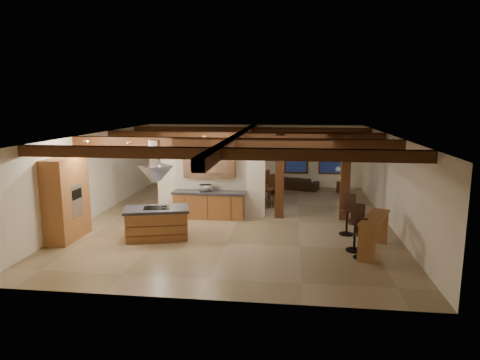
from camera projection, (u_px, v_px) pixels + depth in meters
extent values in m
plane|color=tan|center=(237.00, 220.00, 14.58)|extent=(12.00, 12.00, 0.00)
plane|color=white|center=(254.00, 156.00, 20.18)|extent=(10.00, 0.00, 10.00)
plane|color=white|center=(199.00, 231.00, 8.46)|extent=(10.00, 0.00, 10.00)
plane|color=white|center=(96.00, 175.00, 14.91)|extent=(0.00, 12.00, 12.00)
plane|color=white|center=(392.00, 181.00, 13.73)|extent=(0.00, 12.00, 12.00)
plane|color=#352210|center=(237.00, 135.00, 14.06)|extent=(12.00, 12.00, 0.00)
cube|color=#3F210F|center=(216.00, 153.00, 10.18)|extent=(10.00, 0.25, 0.28)
cube|color=#3F210F|center=(232.00, 143.00, 12.81)|extent=(10.00, 0.25, 0.28)
cube|color=#3F210F|center=(242.00, 136.00, 15.35)|extent=(10.00, 0.25, 0.28)
cube|color=#3F210F|center=(249.00, 131.00, 17.98)|extent=(10.00, 0.25, 0.28)
cube|color=#3F210F|center=(237.00, 139.00, 14.08)|extent=(0.28, 12.00, 0.28)
cube|color=#3F210F|center=(280.00, 176.00, 14.64)|extent=(0.30, 0.30, 2.90)
cube|color=#3F210F|center=(345.00, 178.00, 14.38)|extent=(0.30, 0.30, 2.90)
cube|color=#3F210F|center=(313.00, 143.00, 14.30)|extent=(2.50, 0.28, 0.28)
cube|color=white|center=(211.00, 185.00, 14.99)|extent=(3.80, 0.18, 2.20)
cube|color=#965630|center=(66.00, 199.00, 12.38)|extent=(0.64, 1.60, 2.40)
cube|color=silver|center=(76.00, 201.00, 12.36)|extent=(0.06, 0.62, 0.95)
cube|color=black|center=(77.00, 194.00, 12.31)|extent=(0.01, 0.50, 0.28)
cube|color=#965630|center=(209.00, 206.00, 14.73)|extent=(2.40, 0.60, 0.86)
cube|color=black|center=(209.00, 193.00, 14.65)|extent=(2.50, 0.66, 0.08)
cube|color=#965630|center=(210.00, 164.00, 14.68)|extent=(1.80, 0.34, 0.95)
cube|color=silver|center=(209.00, 165.00, 14.50)|extent=(1.74, 0.02, 0.90)
pyramid|color=silver|center=(156.00, 181.00, 12.32)|extent=(1.10, 1.10, 0.45)
cube|color=silver|center=(155.00, 153.00, 12.17)|extent=(0.26, 0.22, 0.73)
cube|color=#3F210F|center=(296.00, 155.00, 19.87)|extent=(1.10, 0.05, 1.70)
cube|color=black|center=(296.00, 155.00, 19.84)|extent=(0.95, 0.02, 1.55)
cube|color=#3F210F|center=(331.00, 156.00, 19.68)|extent=(1.10, 0.05, 1.70)
cube|color=black|center=(331.00, 156.00, 19.65)|extent=(0.95, 0.02, 1.55)
cube|color=#3F210F|center=(222.00, 150.00, 20.25)|extent=(0.65, 0.04, 0.85)
cube|color=#2A6237|center=(222.00, 150.00, 20.23)|extent=(0.55, 0.01, 0.75)
cylinder|color=silver|center=(130.00, 143.00, 11.64)|extent=(0.16, 0.16, 0.03)
cylinder|color=silver|center=(205.00, 136.00, 13.69)|extent=(0.16, 0.16, 0.03)
cylinder|color=silver|center=(86.00, 141.00, 12.10)|extent=(0.16, 0.16, 0.03)
cube|color=#965630|center=(157.00, 224.00, 12.56)|extent=(1.93, 1.31, 0.84)
cube|color=black|center=(157.00, 209.00, 12.47)|extent=(2.07, 1.46, 0.08)
cube|color=black|center=(157.00, 208.00, 12.46)|extent=(0.84, 0.67, 0.02)
imported|color=#422010|center=(252.00, 194.00, 16.87)|extent=(2.29, 1.73, 0.71)
imported|color=black|center=(297.00, 183.00, 19.60)|extent=(2.07, 1.32, 0.56)
imported|color=#B5B5BA|center=(206.00, 188.00, 14.63)|extent=(0.47, 0.38, 0.23)
cube|color=#965630|center=(375.00, 218.00, 11.29)|extent=(1.13, 1.92, 0.06)
cube|color=#965630|center=(367.00, 244.00, 10.65)|extent=(0.43, 0.24, 0.94)
cube|color=#965630|center=(380.00, 227.00, 12.11)|extent=(0.43, 0.24, 0.94)
cube|color=#3F210F|center=(343.00, 187.00, 18.82)|extent=(0.52, 0.52, 0.51)
cylinder|color=black|center=(343.00, 180.00, 18.76)|extent=(0.06, 0.06, 0.15)
cone|color=#FFE099|center=(343.00, 176.00, 18.73)|extent=(0.27, 0.27, 0.17)
cylinder|color=black|center=(355.00, 222.00, 11.41)|extent=(0.40, 0.40, 0.08)
cube|color=black|center=(358.00, 212.00, 11.52)|extent=(0.36, 0.20, 0.44)
cylinder|color=black|center=(355.00, 237.00, 11.48)|extent=(0.07, 0.07, 0.78)
cylinder|color=black|center=(354.00, 250.00, 11.55)|extent=(0.44, 0.44, 0.03)
cylinder|color=black|center=(361.00, 234.00, 10.90)|extent=(0.32, 0.32, 0.06)
cube|color=black|center=(361.00, 225.00, 11.01)|extent=(0.31, 0.07, 0.36)
cylinder|color=black|center=(361.00, 246.00, 10.96)|extent=(0.05, 0.05, 0.63)
cylinder|color=black|center=(360.00, 257.00, 11.02)|extent=(0.36, 0.36, 0.03)
cylinder|color=black|center=(347.00, 210.00, 12.82)|extent=(0.39, 0.39, 0.08)
cube|color=black|center=(350.00, 201.00, 12.93)|extent=(0.35, 0.19, 0.43)
cylinder|color=black|center=(347.00, 222.00, 12.89)|extent=(0.06, 0.06, 0.75)
cylinder|color=black|center=(346.00, 234.00, 12.96)|extent=(0.43, 0.43, 0.03)
cube|color=#3F210F|center=(240.00, 197.00, 15.96)|extent=(0.57, 0.57, 0.06)
cube|color=#3F210F|center=(239.00, 186.00, 16.10)|extent=(0.41, 0.22, 0.77)
cylinder|color=#3F210F|center=(237.00, 205.00, 15.79)|extent=(0.05, 0.05, 0.43)
cylinder|color=#3F210F|center=(246.00, 204.00, 15.90)|extent=(0.05, 0.05, 0.43)
cylinder|color=#3F210F|center=(235.00, 203.00, 16.12)|extent=(0.05, 0.05, 0.43)
cylinder|color=#3F210F|center=(243.00, 202.00, 16.22)|extent=(0.05, 0.05, 0.43)
cube|color=#3F210F|center=(230.00, 189.00, 17.31)|extent=(0.57, 0.57, 0.06)
cube|color=#3F210F|center=(231.00, 181.00, 17.04)|extent=(0.41, 0.22, 0.77)
cylinder|color=#3F210F|center=(233.00, 194.00, 17.57)|extent=(0.05, 0.05, 0.43)
cylinder|color=#3F210F|center=(224.00, 195.00, 17.46)|extent=(0.05, 0.05, 0.43)
cylinder|color=#3F210F|center=(235.00, 196.00, 17.24)|extent=(0.05, 0.05, 0.43)
cylinder|color=#3F210F|center=(227.00, 197.00, 17.14)|extent=(0.05, 0.05, 0.43)
cube|color=#3F210F|center=(258.00, 196.00, 16.18)|extent=(0.57, 0.57, 0.06)
cube|color=#3F210F|center=(256.00, 185.00, 16.31)|extent=(0.41, 0.22, 0.77)
cylinder|color=#3F210F|center=(256.00, 203.00, 16.01)|extent=(0.05, 0.05, 0.43)
cylinder|color=#3F210F|center=(264.00, 203.00, 16.11)|extent=(0.05, 0.05, 0.43)
cylinder|color=#3F210F|center=(252.00, 201.00, 16.33)|extent=(0.05, 0.05, 0.43)
cylinder|color=#3F210F|center=(261.00, 201.00, 16.43)|extent=(0.05, 0.05, 0.43)
cube|color=#3F210F|center=(246.00, 188.00, 17.52)|extent=(0.57, 0.57, 0.06)
cube|color=#3F210F|center=(248.00, 180.00, 17.25)|extent=(0.41, 0.22, 0.77)
cylinder|color=#3F210F|center=(249.00, 193.00, 17.78)|extent=(0.05, 0.05, 0.43)
cylinder|color=#3F210F|center=(241.00, 194.00, 17.67)|extent=(0.05, 0.05, 0.43)
cylinder|color=#3F210F|center=(252.00, 195.00, 17.45)|extent=(0.05, 0.05, 0.43)
cylinder|color=#3F210F|center=(244.00, 195.00, 17.35)|extent=(0.05, 0.05, 0.43)
cube|color=#3F210F|center=(276.00, 194.00, 16.39)|extent=(0.57, 0.57, 0.06)
cube|color=#3F210F|center=(274.00, 184.00, 16.52)|extent=(0.41, 0.22, 0.77)
cylinder|color=#3F210F|center=(273.00, 202.00, 16.22)|extent=(0.05, 0.05, 0.43)
cylinder|color=#3F210F|center=(282.00, 201.00, 16.32)|extent=(0.05, 0.05, 0.43)
cylinder|color=#3F210F|center=(270.00, 200.00, 16.54)|extent=(0.05, 0.05, 0.43)
cylinder|color=#3F210F|center=(278.00, 199.00, 16.65)|extent=(0.05, 0.05, 0.43)
cube|color=#3F210F|center=(263.00, 187.00, 17.73)|extent=(0.57, 0.57, 0.06)
cube|color=#3F210F|center=(265.00, 179.00, 17.46)|extent=(0.41, 0.22, 0.77)
cylinder|color=#3F210F|center=(265.00, 192.00, 17.99)|extent=(0.05, 0.05, 0.43)
cylinder|color=#3F210F|center=(257.00, 193.00, 17.89)|extent=(0.05, 0.05, 0.43)
cylinder|color=#3F210F|center=(268.00, 194.00, 17.66)|extent=(0.05, 0.05, 0.43)
cylinder|color=#3F210F|center=(260.00, 194.00, 17.56)|extent=(0.05, 0.05, 0.43)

